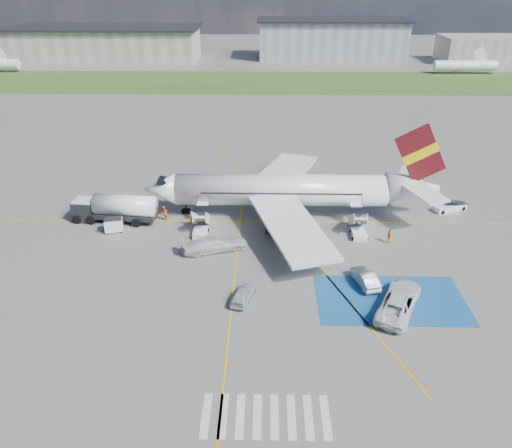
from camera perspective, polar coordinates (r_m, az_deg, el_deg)
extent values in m
plane|color=#60605E|center=(51.27, 3.18, -5.86)|extent=(400.00, 400.00, 0.00)
cube|color=#2D4C1E|center=(140.68, 1.96, 15.91)|extent=(400.00, 30.00, 0.01)
cube|color=gold|center=(61.65, 2.84, 0.28)|extent=(120.00, 0.20, 0.01)
cube|color=gold|center=(43.33, -3.21, -13.07)|extent=(0.20, 60.00, 0.01)
cube|color=gold|center=(61.65, 2.84, 0.28)|extent=(20.71, 56.45, 0.01)
cube|color=#184F90|center=(49.42, 15.11, -8.34)|extent=(14.00, 8.00, 0.01)
cube|color=silver|center=(37.72, -5.73, -20.93)|extent=(0.60, 4.00, 0.01)
cube|color=silver|center=(37.61, -3.78, -21.01)|extent=(0.60, 4.00, 0.01)
cube|color=silver|center=(37.54, -1.82, -21.07)|extent=(0.60, 4.00, 0.01)
cube|color=silver|center=(37.51, 0.14, -21.11)|extent=(0.60, 4.00, 0.01)
cube|color=silver|center=(37.52, 2.10, -21.12)|extent=(0.60, 4.00, 0.01)
cube|color=silver|center=(37.56, 4.07, -21.11)|extent=(0.60, 4.00, 0.01)
cube|color=silver|center=(37.65, 6.02, -21.08)|extent=(0.60, 4.00, 0.01)
cube|color=silver|center=(37.77, 7.96, -21.03)|extent=(0.60, 4.00, 0.01)
cube|color=gray|center=(182.24, -16.77, 19.09)|extent=(60.00, 22.00, 10.00)
cube|color=gray|center=(180.54, 8.61, 20.13)|extent=(48.00, 18.00, 12.00)
cube|color=gray|center=(188.93, 26.44, 17.45)|extent=(40.00, 16.00, 8.00)
cylinder|color=white|center=(62.00, 2.86, 3.91)|extent=(26.00, 3.90, 3.90)
cone|color=white|center=(63.32, -10.86, 3.95)|extent=(4.00, 3.90, 3.90)
cube|color=black|center=(62.79, -10.41, 4.83)|extent=(1.67, 1.90, 0.82)
cone|color=white|center=(64.44, 17.46, 3.96)|extent=(6.50, 3.90, 3.90)
cube|color=white|center=(54.64, 4.12, -0.24)|extent=(9.86, 15.95, 1.40)
cube|color=white|center=(70.13, 3.50, 6.23)|extent=(9.86, 15.95, 1.40)
cylinder|color=#38383A|center=(57.81, 2.96, -0.12)|extent=(3.40, 2.10, 2.10)
cylinder|color=#38383A|center=(67.93, 2.71, 4.25)|extent=(3.40, 2.10, 2.10)
cube|color=#4F0D13|center=(63.00, 18.28, 7.61)|extent=(6.62, 0.30, 7.45)
cube|color=yellow|center=(63.00, 18.28, 7.61)|extent=(4.36, 0.40, 3.08)
cube|color=white|center=(61.54, 18.83, 3.34)|extent=(4.73, 5.95, 0.49)
cube|color=white|center=(67.19, 17.36, 5.58)|extent=(4.73, 5.95, 0.49)
cube|color=black|center=(60.07, 2.92, 3.47)|extent=(19.50, 0.04, 0.18)
cube|color=black|center=(63.67, 2.83, 4.91)|extent=(19.50, 0.04, 0.18)
cube|color=white|center=(59.52, -6.26, 0.65)|extent=(1.40, 3.73, 2.32)
cube|color=white|center=(60.75, -6.10, 2.34)|extent=(1.40, 1.00, 0.12)
cylinder|color=black|center=(60.61, -6.78, 2.81)|extent=(0.06, 0.06, 1.10)
cylinder|color=black|center=(60.44, -5.47, 2.81)|extent=(0.06, 0.06, 1.10)
cube|color=white|center=(58.62, -6.38, -1.02)|extent=(1.60, 2.40, 0.70)
cube|color=white|center=(60.06, 11.54, 0.49)|extent=(1.40, 3.73, 2.32)
cube|color=white|center=(61.29, 11.34, 2.17)|extent=(1.40, 1.00, 0.12)
cylinder|color=black|center=(60.94, 10.74, 2.64)|extent=(0.06, 0.06, 1.10)
cylinder|color=black|center=(61.19, 12.04, 2.62)|extent=(0.06, 0.06, 1.10)
cube|color=white|center=(59.17, 11.68, -1.17)|extent=(1.60, 2.40, 0.70)
cube|color=black|center=(65.12, -18.91, 1.52)|extent=(2.80, 2.80, 2.55)
cylinder|color=white|center=(62.69, -14.74, 2.08)|extent=(7.75, 3.31, 2.55)
cube|color=black|center=(63.22, -14.61, 1.04)|extent=(7.75, 3.31, 0.55)
cube|color=white|center=(61.24, -15.95, -0.10)|extent=(2.33, 1.72, 1.47)
cube|color=black|center=(60.89, -16.04, 0.56)|extent=(2.21, 1.59, 0.13)
cube|color=white|center=(69.01, 21.26, 1.75)|extent=(4.55, 2.90, 0.72)
cube|color=black|center=(69.44, 22.03, 2.34)|extent=(3.02, 2.02, 0.80)
imported|color=#B0B3B7|center=(47.32, -1.47, -8.02)|extent=(2.61, 4.25, 1.35)
imported|color=#ABAEB2|center=(50.64, 12.34, -6.04)|extent=(2.58, 4.63, 1.44)
imported|color=white|center=(47.74, 16.10, -8.19)|extent=(5.31, 6.82, 2.32)
imported|color=silver|center=(55.09, -4.77, -2.07)|extent=(5.85, 3.73, 2.13)
imported|color=orange|center=(60.57, -7.32, 0.58)|extent=(0.80, 0.86, 1.96)
imported|color=#FD5F0D|center=(62.48, -10.44, 1.19)|extent=(1.03, 1.14, 1.91)
imported|color=orange|center=(58.53, 15.00, -1.33)|extent=(0.52, 1.05, 1.72)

